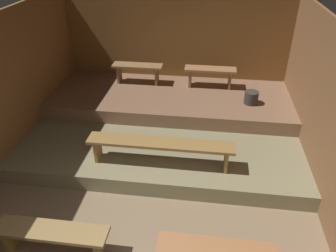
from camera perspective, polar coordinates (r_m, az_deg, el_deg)
name	(u,v)px	position (r m, az deg, el deg)	size (l,w,h in m)	color
ground	(159,165)	(5.78, -1.62, -6.78)	(5.70, 6.01, 0.08)	#7C664C
wall_back	(176,47)	(7.52, 1.46, 13.53)	(5.70, 0.06, 2.45)	brown
wall_left	(8,91)	(5.99, -26.06, 5.42)	(0.06, 6.01, 2.45)	brown
wall_right	(324,111)	(5.32, 25.56, 2.41)	(0.06, 6.01, 2.45)	brown
platform_lower	(166,130)	(6.39, -0.41, -0.68)	(4.90, 3.45, 0.27)	#7A7353
platform_middle	(171,99)	(6.93, 0.48, 4.68)	(4.90, 1.88, 0.27)	brown
bench_floor_left	(52,235)	(4.43, -19.50, -17.37)	(1.39, 0.32, 0.42)	olive
bench_lower_center	(160,146)	(5.09, -1.35, -3.42)	(2.29, 0.32, 0.42)	olive
bench_middle_left	(138,69)	(7.28, -5.30, 9.82)	(1.09, 0.32, 0.42)	brown
bench_middle_right	(210,73)	(7.12, 7.35, 9.17)	(1.09, 0.32, 0.42)	#936840
pail_middle	(251,98)	(6.62, 14.26, 4.81)	(0.27, 0.27, 0.25)	#332D28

